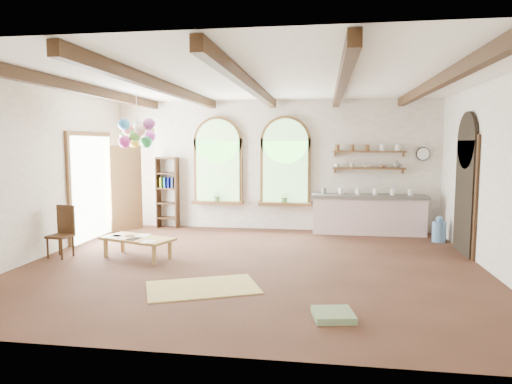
% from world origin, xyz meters
% --- Properties ---
extents(floor, '(8.00, 8.00, 0.00)m').
position_xyz_m(floor, '(0.00, 0.00, 0.00)').
color(floor, '#4C2D1F').
rests_on(floor, ground).
extents(ceiling_beams, '(6.20, 6.80, 0.18)m').
position_xyz_m(ceiling_beams, '(0.00, 0.00, 3.10)').
color(ceiling_beams, '#3B2213').
rests_on(ceiling_beams, ceiling).
extents(window_left, '(1.30, 0.28, 2.20)m').
position_xyz_m(window_left, '(-1.40, 3.43, 1.63)').
color(window_left, brown).
rests_on(window_left, floor).
extents(window_right, '(1.30, 0.28, 2.20)m').
position_xyz_m(window_right, '(0.30, 3.43, 1.63)').
color(window_right, brown).
rests_on(window_right, floor).
extents(left_doorway, '(0.10, 1.90, 2.50)m').
position_xyz_m(left_doorway, '(-3.95, 1.80, 1.15)').
color(left_doorway, brown).
rests_on(left_doorway, floor).
extents(right_doorway, '(0.10, 1.30, 2.40)m').
position_xyz_m(right_doorway, '(3.95, 1.50, 1.10)').
color(right_doorway, black).
rests_on(right_doorway, floor).
extents(kitchen_counter, '(2.68, 0.62, 0.94)m').
position_xyz_m(kitchen_counter, '(2.30, 3.20, 0.48)').
color(kitchen_counter, beige).
rests_on(kitchen_counter, floor).
extents(wall_shelf_lower, '(1.70, 0.24, 0.04)m').
position_xyz_m(wall_shelf_lower, '(2.30, 3.38, 1.55)').
color(wall_shelf_lower, brown).
rests_on(wall_shelf_lower, wall_back).
extents(wall_shelf_upper, '(1.70, 0.24, 0.04)m').
position_xyz_m(wall_shelf_upper, '(2.30, 3.38, 1.95)').
color(wall_shelf_upper, brown).
rests_on(wall_shelf_upper, wall_back).
extents(wall_clock, '(0.32, 0.04, 0.32)m').
position_xyz_m(wall_clock, '(3.55, 3.45, 1.90)').
color(wall_clock, black).
rests_on(wall_clock, wall_back).
extents(bookshelf, '(0.53, 0.32, 1.80)m').
position_xyz_m(bookshelf, '(-2.70, 3.32, 0.90)').
color(bookshelf, '#3B2213').
rests_on(bookshelf, floor).
extents(coffee_table, '(1.49, 1.04, 0.39)m').
position_xyz_m(coffee_table, '(-2.20, 0.19, 0.34)').
color(coffee_table, tan).
rests_on(coffee_table, floor).
extents(side_chair, '(0.44, 0.44, 0.98)m').
position_xyz_m(side_chair, '(-3.65, 0.03, 0.28)').
color(side_chair, '#3B2213').
rests_on(side_chair, floor).
extents(floor_mat, '(1.88, 1.56, 0.02)m').
position_xyz_m(floor_mat, '(-0.52, -1.39, 0.01)').
color(floor_mat, tan).
rests_on(floor_mat, floor).
extents(floor_cushion, '(0.56, 0.56, 0.08)m').
position_xyz_m(floor_cushion, '(1.38, -2.30, 0.04)').
color(floor_cushion, '#6D865C').
rests_on(floor_cushion, floor).
extents(water_jug_a, '(0.30, 0.30, 0.57)m').
position_xyz_m(water_jug_a, '(3.75, 2.50, 0.25)').
color(water_jug_a, '#5483B4').
rests_on(water_jug_a, floor).
extents(water_jug_b, '(0.30, 0.30, 0.58)m').
position_xyz_m(water_jug_b, '(3.39, 3.14, 0.25)').
color(water_jug_b, '#5483B4').
rests_on(water_jug_b, floor).
extents(balloon_cluster, '(0.88, 0.88, 1.15)m').
position_xyz_m(balloon_cluster, '(-2.58, 1.21, 2.35)').
color(balloon_cluster, white).
rests_on(balloon_cluster, floor).
extents(table_book, '(0.25, 0.26, 0.02)m').
position_xyz_m(table_book, '(-2.50, 0.30, 0.40)').
color(table_book, olive).
rests_on(table_book, coffee_table).
extents(tablet, '(0.20, 0.27, 0.01)m').
position_xyz_m(tablet, '(-2.21, 0.04, 0.39)').
color(tablet, black).
rests_on(tablet, coffee_table).
extents(potted_plant_left, '(0.27, 0.23, 0.30)m').
position_xyz_m(potted_plant_left, '(-1.40, 3.32, 0.85)').
color(potted_plant_left, '#598C4C').
rests_on(potted_plant_left, window_left).
extents(potted_plant_right, '(0.27, 0.23, 0.30)m').
position_xyz_m(potted_plant_right, '(0.30, 3.32, 0.85)').
color(potted_plant_right, '#598C4C').
rests_on(potted_plant_right, window_right).
extents(shelf_cup_a, '(0.12, 0.10, 0.10)m').
position_xyz_m(shelf_cup_a, '(1.55, 3.38, 1.62)').
color(shelf_cup_a, white).
rests_on(shelf_cup_a, wall_shelf_lower).
extents(shelf_cup_b, '(0.10, 0.10, 0.09)m').
position_xyz_m(shelf_cup_b, '(1.90, 3.38, 1.62)').
color(shelf_cup_b, beige).
rests_on(shelf_cup_b, wall_shelf_lower).
extents(shelf_bowl_a, '(0.22, 0.22, 0.05)m').
position_xyz_m(shelf_bowl_a, '(2.25, 3.38, 1.60)').
color(shelf_bowl_a, beige).
rests_on(shelf_bowl_a, wall_shelf_lower).
extents(shelf_bowl_b, '(0.20, 0.20, 0.06)m').
position_xyz_m(shelf_bowl_b, '(2.60, 3.38, 1.60)').
color(shelf_bowl_b, '#8C664C').
rests_on(shelf_bowl_b, wall_shelf_lower).
extents(shelf_vase, '(0.18, 0.18, 0.19)m').
position_xyz_m(shelf_vase, '(2.95, 3.38, 1.67)').
color(shelf_vase, slate).
rests_on(shelf_vase, wall_shelf_lower).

